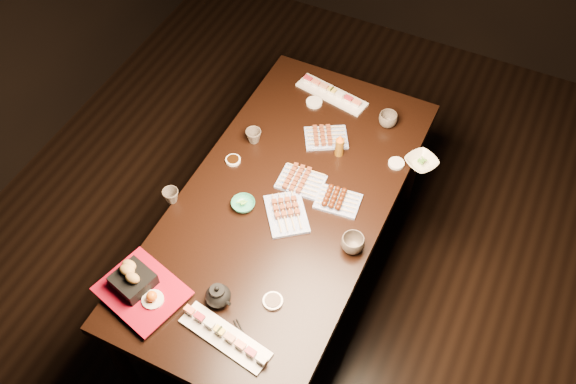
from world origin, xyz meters
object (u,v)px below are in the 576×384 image
object	(u,v)px
teacup_mid_right	(353,244)
teacup_far_left	(254,136)
teapot	(218,294)
sushi_platter_far	(332,92)
teacup_near_left	(171,196)
teacup_far_right	(388,120)
yakitori_plate_center	(301,179)
tempura_tray	(140,286)
edamame_bowl_green	(243,204)
yakitori_plate_left	(326,135)
condiment_bottle	(340,145)
yakitori_plate_right	(287,211)
dining_table	(284,247)
sushi_platter_near	(225,336)
edamame_bowl_cream	(421,162)

from	to	relation	value
teacup_mid_right	teacup_far_left	size ratio (longest dim) A/B	1.33
teapot	sushi_platter_far	bearing A→B (deg)	109.29
teacup_near_left	teacup_far_right	size ratio (longest dim) A/B	0.80
yakitori_plate_center	tempura_tray	xyz separation A→B (m)	(-0.34, -0.80, 0.03)
edamame_bowl_green	tempura_tray	size ratio (longest dim) A/B	0.32
yakitori_plate_left	teacup_far_left	world-z (taller)	teacup_far_left
tempura_tray	condiment_bottle	bearing A→B (deg)	83.08
sushi_platter_far	edamame_bowl_green	xyz separation A→B (m)	(-0.07, -0.83, -0.01)
yakitori_plate_right	teacup_far_left	bearing A→B (deg)	-171.62
dining_table	edamame_bowl_green	world-z (taller)	edamame_bowl_green
edamame_bowl_green	teacup_mid_right	world-z (taller)	teacup_mid_right
edamame_bowl_green	tempura_tray	world-z (taller)	tempura_tray
teacup_near_left	teacup_far_left	size ratio (longest dim) A/B	0.96
sushi_platter_far	tempura_tray	size ratio (longest dim) A/B	1.15
edamame_bowl_green	teacup_far_left	xyz separation A→B (m)	(-0.14, 0.37, 0.02)
sushi_platter_near	teacup_mid_right	world-z (taller)	teacup_mid_right
condiment_bottle	sushi_platter_far	bearing A→B (deg)	118.24
yakitori_plate_right	teacup_near_left	world-z (taller)	teacup_near_left
teacup_far_left	condiment_bottle	world-z (taller)	condiment_bottle
edamame_bowl_green	teacup_far_right	distance (m)	0.86
yakitori_plate_center	edamame_bowl_cream	distance (m)	0.58
yakitori_plate_center	teacup_near_left	world-z (taller)	teacup_near_left
yakitori_plate_left	teacup_far_left	distance (m)	0.35
edamame_bowl_cream	teacup_near_left	distance (m)	1.17
teacup_near_left	edamame_bowl_green	bearing A→B (deg)	19.73
yakitori_plate_right	teacup_far_left	size ratio (longest dim) A/B	3.04
edamame_bowl_green	teacup_far_left	world-z (taller)	teacup_far_left
teacup_mid_right	teacup_near_left	bearing A→B (deg)	-172.15
edamame_bowl_cream	teacup_near_left	size ratio (longest dim) A/B	1.93
yakitori_plate_right	teapot	distance (m)	0.50
sushi_platter_near	edamame_bowl_green	xyz separation A→B (m)	(-0.24, 0.59, -0.01)
edamame_bowl_cream	teacup_mid_right	bearing A→B (deg)	-101.35
teacup_near_left	teacup_far_left	distance (m)	0.51
yakitori_plate_center	edamame_bowl_cream	bearing A→B (deg)	33.37
yakitori_plate_center	teacup_far_right	xyz separation A→B (m)	(0.23, 0.52, 0.01)
yakitori_plate_left	condiment_bottle	world-z (taller)	condiment_bottle
edamame_bowl_green	dining_table	bearing A→B (deg)	32.83
dining_table	teacup_near_left	world-z (taller)	teacup_near_left
sushi_platter_near	teacup_far_left	bearing A→B (deg)	121.05
teacup_far_right	sushi_platter_near	bearing A→B (deg)	-97.13
yakitori_plate_center	teapot	distance (m)	0.70
sushi_platter_near	teacup_near_left	world-z (taller)	teacup_near_left
tempura_tray	teacup_far_right	bearing A→B (deg)	82.08
tempura_tray	teacup_far_left	size ratio (longest dim) A/B	4.41
edamame_bowl_cream	teapot	xyz separation A→B (m)	(-0.51, -1.04, 0.03)
sushi_platter_far	teacup_far_left	xyz separation A→B (m)	(-0.22, -0.46, 0.01)
dining_table	condiment_bottle	xyz separation A→B (m)	(0.11, 0.38, 0.44)
tempura_tray	teacup_mid_right	distance (m)	0.89
sushi_platter_far	yakitori_plate_center	world-z (taller)	yakitori_plate_center
yakitori_plate_center	teacup_near_left	bearing A→B (deg)	-147.73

